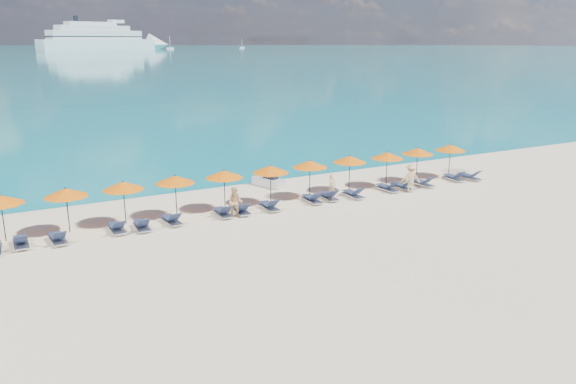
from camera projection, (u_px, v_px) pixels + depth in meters
name	position (u px, v px, depth m)	size (l,w,h in m)	color
ground	(316.00, 229.00, 27.90)	(1400.00, 1400.00, 0.00)	beige
cruise_ship	(110.00, 40.00, 510.24)	(126.29, 56.75, 35.09)	white
sailboat_near	(170.00, 48.00, 560.02)	(6.89, 2.30, 12.63)	white
sailboat_far	(242.00, 47.00, 630.82)	(5.40, 1.80, 9.91)	white
jetski	(269.00, 181.00, 36.04)	(1.56, 2.38, 0.79)	silver
beachgoer_a	(332.00, 187.00, 32.89)	(0.56, 0.37, 1.54)	tan
beachgoer_b	(235.00, 203.00, 29.50)	(0.81, 0.47, 1.67)	tan
beachgoer_c	(411.00, 178.00, 34.47)	(1.16, 0.54, 1.79)	tan
umbrella_0	(0.00, 200.00, 25.72)	(2.10, 2.10, 2.28)	black
umbrella_1	(66.00, 192.00, 26.94)	(2.10, 2.10, 2.28)	black
umbrella_2	(123.00, 186.00, 28.19)	(2.10, 2.10, 2.28)	black
umbrella_3	(175.00, 179.00, 29.45)	(2.10, 2.10, 2.28)	black
umbrella_4	(224.00, 174.00, 30.62)	(2.10, 2.10, 2.28)	black
umbrella_5	(271.00, 169.00, 31.79)	(2.10, 2.10, 2.28)	black
umbrella_6	(310.00, 164.00, 33.12)	(2.10, 2.10, 2.28)	black
umbrella_7	(350.00, 159.00, 34.47)	(2.10, 2.10, 2.28)	black
umbrella_8	(387.00, 155.00, 35.59)	(2.10, 2.10, 2.28)	black
umbrella_9	(418.00, 151.00, 36.95)	(2.10, 2.10, 2.28)	black
umbrella_10	(451.00, 148.00, 38.15)	(2.10, 2.10, 2.28)	black
lounger_1	(21.00, 242.00, 25.48)	(0.63, 1.71, 0.66)	silver
lounger_2	(58.00, 238.00, 25.98)	(0.76, 1.75, 0.66)	silver
lounger_3	(117.00, 228.00, 27.42)	(0.65, 1.71, 0.66)	silver
lounger_4	(142.00, 225.00, 27.79)	(0.69, 1.73, 0.66)	silver
lounger_5	(171.00, 220.00, 28.64)	(0.78, 1.75, 0.66)	silver
lounger_6	(223.00, 212.00, 29.87)	(0.69, 1.72, 0.66)	silver
lounger_7	(241.00, 209.00, 30.33)	(0.77, 1.75, 0.66)	silver
lounger_8	(269.00, 206.00, 31.00)	(0.66, 1.71, 0.66)	silver
lounger_9	(312.00, 199.00, 32.42)	(0.74, 1.74, 0.66)	silver
lounger_10	(328.00, 196.00, 32.96)	(0.71, 1.73, 0.66)	silver
lounger_11	(353.00, 194.00, 33.43)	(0.62, 1.70, 0.66)	silver
lounger_12	(387.00, 187.00, 34.86)	(0.73, 1.74, 0.66)	silver
lounger_13	(403.00, 186.00, 35.21)	(0.73, 1.74, 0.66)	silver
lounger_14	(423.00, 183.00, 36.04)	(0.67, 1.72, 0.66)	silver
lounger_15	(454.00, 177.00, 37.45)	(0.72, 1.73, 0.66)	silver
lounger_16	(470.00, 176.00, 37.71)	(0.79, 1.76, 0.66)	silver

